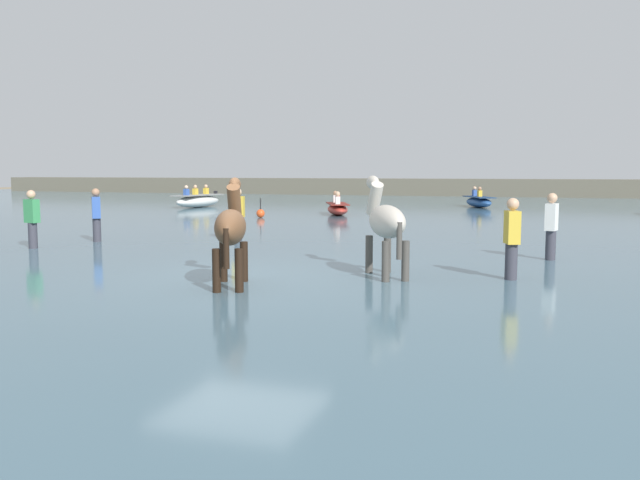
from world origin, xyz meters
name	(u,v)px	position (x,y,z in m)	size (l,w,h in m)	color
ground_plane	(241,297)	(0.00, 0.00, 0.00)	(120.00, 120.00, 0.00)	#84755B
water_surface	(382,234)	(0.00, 10.00, 0.14)	(90.00, 90.00, 0.29)	#476675
horse_lead_bay	(231,230)	(0.11, -0.57, 1.16)	(0.95, 1.79, 1.96)	brown
horse_trailing_pinto	(386,224)	(2.16, 1.14, 1.17)	(1.20, 1.73, 1.98)	beige
boat_mid_channel	(338,208)	(-3.28, 16.03, 0.55)	(1.70, 2.65, 0.95)	#BC382D
boat_far_inshore	(479,202)	(1.64, 23.61, 0.56)	(1.91, 2.92, 1.00)	#28518E
boat_mid_outer	(198,201)	(-11.44, 19.21, 0.61)	(1.35, 3.39, 1.10)	silver
person_spectator_far	(551,231)	(4.84, 4.21, 0.87)	(0.27, 0.36, 1.63)	#383842
person_onlooker_left	(512,244)	(4.21, 1.44, 0.87)	(0.29, 0.37, 1.63)	#383842
person_wading_close	(238,218)	(-2.76, 5.65, 0.87)	(0.35, 0.26, 1.63)	#383842
person_wading_mid	(32,223)	(-6.47, 2.51, 0.87)	(0.35, 0.25, 1.63)	#383842
person_onlooker_right	(97,219)	(-5.99, 4.21, 0.87)	(0.36, 0.37, 1.63)	#383842
channel_buoy	(261,213)	(-5.58, 13.51, 0.45)	(0.32, 0.32, 0.74)	#E54C1E
far_shoreline	(475,190)	(0.00, 38.42, 0.75)	(80.00, 2.40, 1.50)	#605B4C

